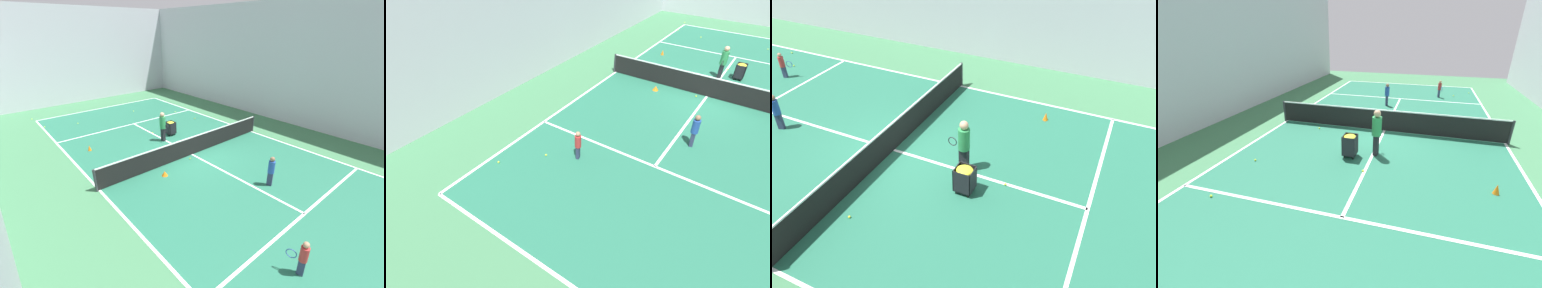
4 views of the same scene
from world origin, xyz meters
TOP-DOWN VIEW (x-y plane):
  - ground_plane at (0.00, 0.00)m, footprint 32.25×32.25m
  - court_playing_area at (0.00, 0.00)m, footprint 9.72×21.93m
  - line_sideline_left at (-4.86, 0.00)m, footprint 0.10×21.93m
  - line_service_far at (0.00, 6.03)m, footprint 9.72×0.10m
  - line_centre_service at (0.00, 0.00)m, footprint 0.10×12.06m
  - tennis_net at (0.00, 0.00)m, footprint 10.02×0.10m
  - player_near_baseline at (-2.40, -7.12)m, footprint 0.31×0.54m
  - coach_at_net at (-0.09, 2.41)m, footprint 0.36×0.67m
  - child_midcourt at (0.60, -4.18)m, footprint 0.33×0.33m
  - ball_cart at (0.76, 2.84)m, footprint 0.47×0.51m
  - training_cone_0 at (-3.79, 3.86)m, footprint 0.18×0.18m
  - training_cone_1 at (-2.24, -0.78)m, footprint 0.27×0.27m
  - tennis_ball_1 at (-0.41, -0.32)m, footprint 0.07×0.07m
  - tennis_ball_3 at (-4.46, -8.91)m, footprint 0.07×0.07m
  - tennis_ball_4 at (0.05, 3.76)m, footprint 0.07×0.07m
  - tennis_ball_7 at (-3.38, -7.69)m, footprint 0.07×0.07m
  - tennis_ball_9 at (2.90, 0.60)m, footprint 0.07×0.07m

SIDE VIEW (x-z plane):
  - ground_plane at x=0.00m, z-range 0.00..0.00m
  - court_playing_area at x=0.00m, z-range 0.00..0.00m
  - line_sideline_left at x=-4.86m, z-range 0.00..0.01m
  - line_service_far at x=0.00m, z-range 0.00..0.01m
  - line_centre_service at x=0.00m, z-range 0.00..0.01m
  - tennis_ball_1 at x=-0.41m, z-range 0.00..0.07m
  - tennis_ball_3 at x=-4.46m, z-range 0.00..0.07m
  - tennis_ball_4 at x=0.05m, z-range 0.00..0.07m
  - tennis_ball_7 at x=-3.38m, z-range 0.00..0.07m
  - tennis_ball_9 at x=2.90m, z-range 0.00..0.07m
  - training_cone_1 at x=-2.24m, z-range 0.00..0.22m
  - training_cone_0 at x=-3.79m, z-range 0.00..0.30m
  - tennis_net at x=0.00m, z-range 0.02..1.00m
  - ball_cart at x=0.76m, z-range 0.16..0.99m
  - player_near_baseline at x=-2.40m, z-range 0.08..1.18m
  - child_midcourt at x=0.60m, z-range 0.10..1.39m
  - coach_at_net at x=-0.09m, z-range 0.12..1.80m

